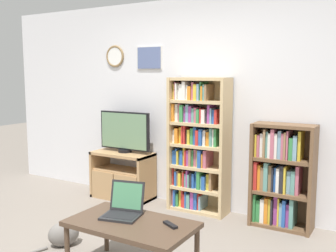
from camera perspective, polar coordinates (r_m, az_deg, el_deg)
The scene contains 9 objects.
wall_back at distance 4.93m, azimuth 4.23°, elevation 3.25°, with size 6.29×0.09×2.60m.
tv_stand at distance 5.37m, azimuth -6.69°, elevation -7.12°, with size 0.83×0.41×0.63m.
television at distance 5.28m, azimuth -6.32°, elevation -0.84°, with size 0.77×0.18×0.55m.
bookshelf_tall at distance 4.78m, azimuth 4.23°, elevation -2.74°, with size 0.73×0.30×1.63m.
bookshelf_short at distance 4.49m, azimuth 15.95°, elevation -7.00°, with size 0.66×0.31×1.14m.
coffee_table at distance 3.36m, azimuth -5.35°, elevation -14.43°, with size 1.04×0.59×0.46m.
laptop at distance 3.47m, azimuth -6.44°, elevation -11.66°, with size 0.37×0.36×0.28m.
remote_near_laptop at distance 3.24m, azimuth 0.34°, elevation -14.14°, with size 0.16×0.11×0.02m.
cat at distance 4.10m, azimuth -14.76°, elevation -14.82°, with size 0.34×0.55×0.29m.
Camera 1 is at (2.18, -2.55, 1.67)m, focal length 42.00 mm.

